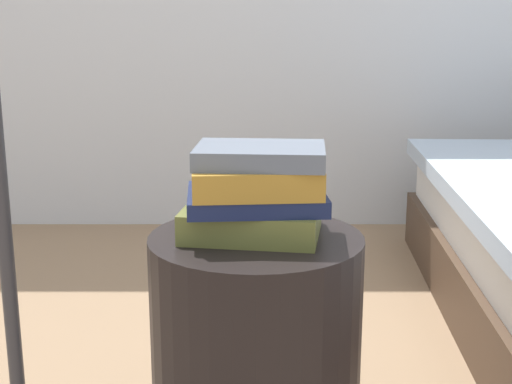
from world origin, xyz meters
The scene contains 5 objects.
side_table centered at (0.00, 0.00, 0.28)m, with size 0.43×0.43×0.56m, color black.
book_olive centered at (-0.01, 0.01, 0.59)m, with size 0.26×0.19×0.06m, color olive.
book_navy centered at (0.00, 0.01, 0.63)m, with size 0.26×0.20×0.03m, color #19234C.
book_ochre centered at (0.00, -0.01, 0.68)m, with size 0.24×0.17×0.05m, color #B7842D.
book_slate centered at (0.01, 0.00, 0.72)m, with size 0.25×0.17×0.04m, color slate.
Camera 1 is at (-0.00, -1.36, 0.99)m, focal length 50.86 mm.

